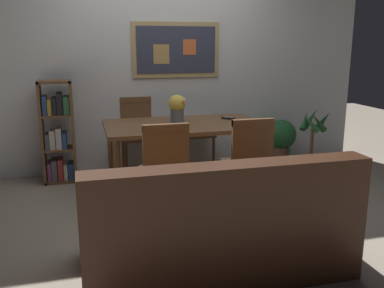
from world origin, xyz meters
name	(u,v)px	position (x,y,z in m)	size (l,w,h in m)	color
ground_plane	(193,208)	(0.00, 0.00, 0.00)	(12.00, 12.00, 0.00)	tan
wall_back_with_painting	(162,63)	(0.00, 1.47, 1.30)	(5.20, 0.14, 2.60)	silver
dining_table	(184,131)	(0.05, 0.54, 0.64)	(1.63, 0.96, 0.72)	brown
dining_chair_far_left	(137,128)	(-0.34, 1.34, 0.54)	(0.40, 0.41, 0.91)	brown
dining_chair_far_right	(195,125)	(0.39, 1.35, 0.54)	(0.40, 0.41, 0.91)	brown
dining_chair_near_right	(248,158)	(0.44, -0.27, 0.54)	(0.40, 0.41, 0.91)	brown
dining_chair_near_left	(164,165)	(-0.33, -0.31, 0.54)	(0.40, 0.41, 0.91)	brown
leather_couch	(216,229)	(-0.14, -1.16, 0.31)	(1.80, 0.84, 0.84)	#472819
bookshelf	(58,135)	(-1.25, 1.18, 0.54)	(0.36, 0.28, 1.15)	brown
potted_ivy	(281,139)	(1.48, 1.14, 0.34)	(0.38, 0.38, 0.62)	brown
potted_palm	(312,150)	(1.71, 0.78, 0.28)	(0.38, 0.38, 0.79)	brown
flower_vase	(177,107)	(-0.01, 0.58, 0.89)	(0.19, 0.18, 0.30)	slate
tv_remote	(228,118)	(0.59, 0.67, 0.73)	(0.14, 0.14, 0.02)	black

